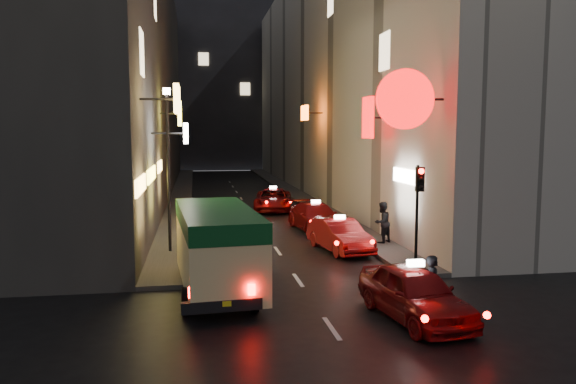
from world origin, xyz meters
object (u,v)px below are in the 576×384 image
lamp_post (168,159)px  taxi_near (415,289)px  minibus (217,240)px  traffic_light (419,195)px  pedestrian_crossing (433,282)px

lamp_post → taxi_near: bearing=-53.5°
taxi_near → lamp_post: 11.20m
minibus → traffic_light: bearing=8.7°
minibus → lamp_post: lamp_post is taller
taxi_near → minibus: bearing=146.8°
taxi_near → pedestrian_crossing: (0.52, 0.08, 0.12)m
taxi_near → pedestrian_crossing: bearing=9.2°
pedestrian_crossing → traffic_light: traffic_light is taller
minibus → traffic_light: size_ratio=1.71×
traffic_light → lamp_post: bearing=151.1°
minibus → taxi_near: 5.82m
taxi_near → lamp_post: (-6.43, 8.69, 2.93)m
traffic_light → taxi_near: bearing=-113.1°
lamp_post → minibus: bearing=-73.9°
pedestrian_crossing → taxi_near: bearing=121.9°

